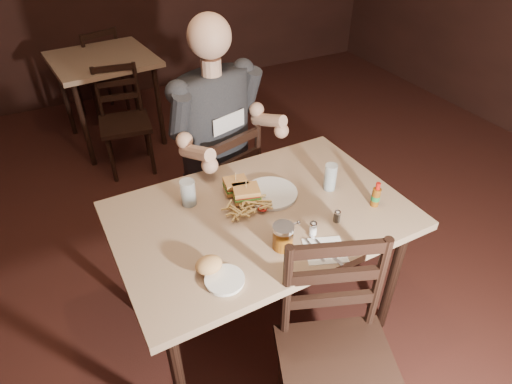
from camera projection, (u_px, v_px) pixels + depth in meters
name	position (u px, v px, depth m)	size (l,w,h in m)	color
room_shell	(306.00, 83.00, 1.51)	(7.00, 7.00, 7.00)	black
main_table	(261.00, 224.00, 1.97)	(1.32, 0.90, 0.77)	tan
bg_table	(104.00, 67.00, 3.59)	(0.88, 0.88, 0.77)	tan
chair_far	(218.00, 188.00, 2.63)	(0.40, 0.44, 0.88)	black
chair_near	(339.00, 371.00, 1.62)	(0.44, 0.48, 0.96)	black
bg_chair_far	(98.00, 73.00, 4.13)	(0.40, 0.44, 0.87)	black
bg_chair_near	(125.00, 123.00, 3.36)	(0.38, 0.42, 0.82)	black
diner	(219.00, 114.00, 2.28)	(0.59, 0.46, 1.02)	#292B2E
dinner_plate	(271.00, 194.00, 2.02)	(0.25, 0.25, 0.01)	white
sandwich_left	(246.00, 190.00, 1.95)	(0.12, 0.10, 0.10)	tan
sandwich_right	(236.00, 182.00, 2.00)	(0.11, 0.09, 0.10)	tan
fries_pile	(247.00, 205.00, 1.91)	(0.24, 0.17, 0.04)	#DDB562
ketchup_dollop	(262.00, 209.00, 1.91)	(0.04, 0.04, 0.01)	maroon
glass_left	(188.00, 193.00, 1.93)	(0.07, 0.07, 0.13)	silver
glass_right	(330.00, 177.00, 2.03)	(0.06, 0.06, 0.13)	silver
hot_sauce	(376.00, 194.00, 1.93)	(0.04, 0.04, 0.12)	brown
salt_shaker	(313.00, 228.00, 1.79)	(0.03, 0.03, 0.06)	white
pepper_shaker	(337.00, 216.00, 1.86)	(0.03, 0.03, 0.05)	#38332D
syrup_dispenser	(283.00, 237.00, 1.71)	(0.09, 0.09, 0.11)	brown
napkin	(325.00, 250.00, 1.73)	(0.16, 0.15, 0.00)	white
knife	(325.00, 249.00, 1.73)	(0.01, 0.21, 0.01)	silver
fork	(315.00, 250.00, 1.72)	(0.01, 0.14, 0.00)	silver
side_plate	(225.00, 281.00, 1.59)	(0.15, 0.15, 0.01)	white
bread_roll	(209.00, 265.00, 1.61)	(0.11, 0.09, 0.06)	tan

